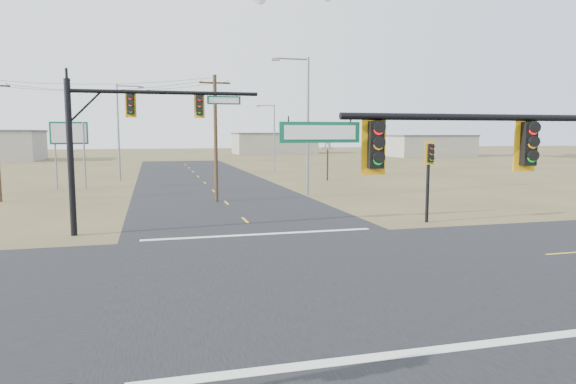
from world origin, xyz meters
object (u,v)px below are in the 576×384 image
(utility_pole_near, at_px, (216,137))
(bare_tree_c, at_px, (328,142))
(bare_tree_d, at_px, (374,128))
(mast_arm_far, at_px, (127,124))
(streetlight_c, at_px, (120,127))
(mast_arm_near, at_px, (526,162))
(pedestal_signal_ne, at_px, (429,164))
(highway_sign, at_px, (69,142))
(streetlight_a, at_px, (305,118))
(streetlight_b, at_px, (273,134))

(utility_pole_near, bearing_deg, bare_tree_c, 46.06)
(utility_pole_near, xyz_separation_m, bare_tree_d, (23.66, 23.68, 0.99))
(mast_arm_far, height_order, streetlight_c, streetlight_c)
(mast_arm_near, xyz_separation_m, mast_arm_far, (-9.94, 17.30, 1.14))
(mast_arm_far, bearing_deg, mast_arm_near, -45.86)
(mast_arm_far, distance_m, bare_tree_d, 45.66)
(pedestal_signal_ne, distance_m, streetlight_c, 37.44)
(utility_pole_near, relative_size, bare_tree_c, 1.76)
(pedestal_signal_ne, bearing_deg, streetlight_c, 134.89)
(pedestal_signal_ne, relative_size, highway_sign, 0.76)
(mast_arm_near, distance_m, highway_sign, 44.14)
(mast_arm_near, height_order, streetlight_a, streetlight_a)
(mast_arm_near, relative_size, streetlight_a, 0.90)
(pedestal_signal_ne, relative_size, bare_tree_c, 0.88)
(utility_pole_near, height_order, bare_tree_d, utility_pole_near)
(streetlight_a, distance_m, bare_tree_c, 13.98)
(highway_sign, distance_m, bare_tree_d, 37.45)
(utility_pole_near, xyz_separation_m, streetlight_b, (10.81, 27.20, 0.09))
(mast_arm_far, relative_size, bare_tree_c, 1.81)
(mast_arm_far, relative_size, highway_sign, 1.56)
(mast_arm_near, bearing_deg, bare_tree_d, 77.88)
(highway_sign, bearing_deg, bare_tree_c, -0.79)
(utility_pole_near, bearing_deg, streetlight_b, 68.32)
(bare_tree_c, bearing_deg, streetlight_c, 166.24)
(mast_arm_near, bearing_deg, mast_arm_far, 128.36)
(utility_pole_near, bearing_deg, mast_arm_far, -117.77)
(mast_arm_near, distance_m, utility_pole_near, 28.74)
(mast_arm_far, xyz_separation_m, streetlight_a, (13.59, 13.42, 0.76))
(streetlight_a, bearing_deg, bare_tree_c, 84.78)
(streetlight_c, bearing_deg, mast_arm_far, -96.62)
(streetlight_a, distance_m, streetlight_c, 23.58)
(streetlight_b, distance_m, streetlight_c, 20.10)
(utility_pole_near, height_order, streetlight_b, utility_pole_near)
(mast_arm_far, xyz_separation_m, bare_tree_d, (29.53, 34.83, 0.27))
(bare_tree_c, bearing_deg, highway_sign, -175.77)
(mast_arm_near, xyz_separation_m, utility_pole_near, (-4.07, 28.45, 0.43))
(mast_arm_near, xyz_separation_m, pedestal_signal_ne, (6.79, 16.07, -1.09))
(streetlight_b, bearing_deg, bare_tree_c, -57.39)
(utility_pole_near, bearing_deg, streetlight_c, 111.64)
(pedestal_signal_ne, bearing_deg, bare_tree_d, 85.19)
(streetlight_c, distance_m, bare_tree_d, 31.79)
(utility_pole_near, xyz_separation_m, streetlight_a, (7.72, 2.27, 1.47))
(pedestal_signal_ne, relative_size, bare_tree_d, 0.65)
(mast_arm_near, distance_m, streetlight_c, 49.86)
(pedestal_signal_ne, xyz_separation_m, streetlight_b, (-0.05, 39.58, 1.62))
(mast_arm_far, height_order, pedestal_signal_ne, mast_arm_far)
(mast_arm_far, distance_m, streetlight_c, 31.14)
(bare_tree_c, bearing_deg, streetlight_b, 104.29)
(utility_pole_near, relative_size, bare_tree_d, 1.29)
(mast_arm_far, distance_m, utility_pole_near, 12.62)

